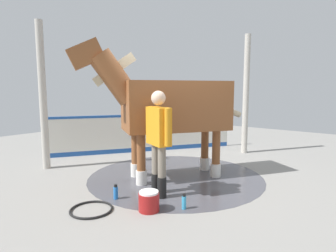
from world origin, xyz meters
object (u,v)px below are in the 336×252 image
horse (169,106)px  bottle_spray (116,192)px  handler (159,136)px  wash_bucket (149,201)px  hose_coil (91,209)px  bottle_shampoo (184,202)px

horse → bottle_spray: horse is taller
handler → bottle_spray: bearing=164.3°
wash_bucket → hose_coil: 0.84m
wash_bucket → bottle_shampoo: size_ratio=1.29×
wash_bucket → bottle_shampoo: 0.51m
bottle_spray → hose_coil: 0.53m
handler → bottle_spray: handler is taller
bottle_shampoo → horse: bearing=136.4°
bottle_spray → hose_coil: (0.06, -0.51, -0.09)m
bottle_shampoo → hose_coil: 1.35m
bottle_shampoo → hose_coil: (-1.02, -0.88, -0.09)m
handler → bottle_shampoo: bearing=-83.2°
hose_coil → wash_bucket: bearing=38.3°
handler → bottle_shampoo: size_ratio=7.37×
handler → hose_coil: (-0.38, -1.06, -0.98)m
wash_bucket → bottle_shampoo: (0.36, 0.36, -0.04)m
horse → bottle_shampoo: horse is taller
horse → handler: 1.08m
handler → hose_coil: handler is taller
bottle_spray → wash_bucket: bearing=0.2°
horse → wash_bucket: bearing=61.3°
bottle_spray → horse: bearing=91.5°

